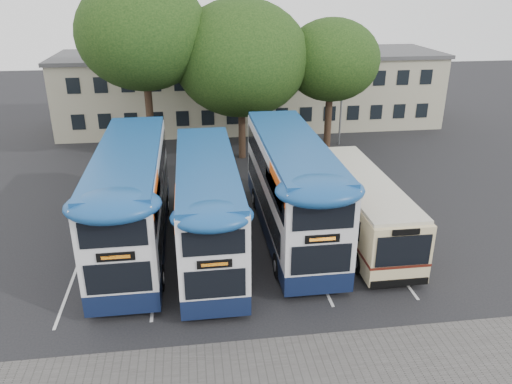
{
  "coord_description": "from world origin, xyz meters",
  "views": [
    {
      "loc": [
        -5.42,
        -16.13,
        11.73
      ],
      "look_at": [
        -2.56,
        5.0,
        2.71
      ],
      "focal_mm": 35.0,
      "sensor_mm": 36.0,
      "label": 1
    }
  ],
  "objects_px": {
    "tree_mid": "(241,58)",
    "bus_dd_right": "(291,184)",
    "lamp_post": "(343,79)",
    "bus_dd_mid": "(208,203)",
    "tree_left": "(143,34)",
    "tree_right": "(332,60)",
    "bus_single": "(360,202)",
    "bus_dd_left": "(132,195)"
  },
  "relations": [
    {
      "from": "bus_single",
      "to": "tree_mid",
      "type": "bearing_deg",
      "value": 109.61
    },
    {
      "from": "bus_dd_mid",
      "to": "bus_dd_left",
      "type": "bearing_deg",
      "value": 163.19
    },
    {
      "from": "bus_dd_mid",
      "to": "bus_single",
      "type": "xyz_separation_m",
      "value": [
        7.49,
        0.86,
        -0.78
      ]
    },
    {
      "from": "tree_mid",
      "to": "bus_single",
      "type": "xyz_separation_m",
      "value": [
        4.47,
        -12.55,
        -5.25
      ]
    },
    {
      "from": "tree_left",
      "to": "bus_dd_right",
      "type": "xyz_separation_m",
      "value": [
        7.38,
        -11.85,
        -5.96
      ]
    },
    {
      "from": "bus_dd_left",
      "to": "bus_single",
      "type": "xyz_separation_m",
      "value": [
        10.91,
        -0.18,
        -0.96
      ]
    },
    {
      "from": "bus_dd_left",
      "to": "bus_dd_mid",
      "type": "xyz_separation_m",
      "value": [
        3.42,
        -1.03,
        -0.19
      ]
    },
    {
      "from": "bus_dd_right",
      "to": "lamp_post",
      "type": "bearing_deg",
      "value": 64.55
    },
    {
      "from": "lamp_post",
      "to": "bus_dd_mid",
      "type": "xyz_separation_m",
      "value": [
        -10.83,
        -15.5,
        -2.58
      ]
    },
    {
      "from": "tree_right",
      "to": "bus_dd_right",
      "type": "xyz_separation_m",
      "value": [
        -5.15,
        -12.01,
        -4.05
      ]
    },
    {
      "from": "tree_right",
      "to": "bus_dd_mid",
      "type": "height_order",
      "value": "tree_right"
    },
    {
      "from": "tree_left",
      "to": "tree_right",
      "type": "distance_m",
      "value": 12.67
    },
    {
      "from": "tree_left",
      "to": "bus_dd_mid",
      "type": "xyz_separation_m",
      "value": [
        3.28,
        -13.2,
        -6.16
      ]
    },
    {
      "from": "bus_dd_right",
      "to": "bus_single",
      "type": "bearing_deg",
      "value": -8.35
    },
    {
      "from": "tree_left",
      "to": "bus_dd_right",
      "type": "height_order",
      "value": "tree_left"
    },
    {
      "from": "tree_mid",
      "to": "bus_dd_mid",
      "type": "bearing_deg",
      "value": -102.7
    },
    {
      "from": "lamp_post",
      "to": "bus_dd_right",
      "type": "bearing_deg",
      "value": -115.45
    },
    {
      "from": "bus_dd_left",
      "to": "bus_dd_right",
      "type": "height_order",
      "value": "bus_dd_right"
    },
    {
      "from": "lamp_post",
      "to": "bus_dd_mid",
      "type": "distance_m",
      "value": 19.09
    },
    {
      "from": "tree_mid",
      "to": "bus_dd_mid",
      "type": "height_order",
      "value": "tree_mid"
    },
    {
      "from": "tree_mid",
      "to": "bus_dd_right",
      "type": "height_order",
      "value": "tree_mid"
    },
    {
      "from": "lamp_post",
      "to": "bus_dd_left",
      "type": "distance_m",
      "value": 20.45
    },
    {
      "from": "bus_dd_mid",
      "to": "bus_single",
      "type": "height_order",
      "value": "bus_dd_mid"
    },
    {
      "from": "tree_right",
      "to": "bus_dd_left",
      "type": "bearing_deg",
      "value": -135.76
    },
    {
      "from": "tree_mid",
      "to": "bus_dd_right",
      "type": "relative_size",
      "value": 0.92
    },
    {
      "from": "lamp_post",
      "to": "bus_dd_mid",
      "type": "relative_size",
      "value": 0.83
    },
    {
      "from": "tree_right",
      "to": "bus_single",
      "type": "distance_m",
      "value": 13.59
    },
    {
      "from": "tree_mid",
      "to": "tree_right",
      "type": "distance_m",
      "value": 6.23
    },
    {
      "from": "bus_dd_mid",
      "to": "tree_left",
      "type": "bearing_deg",
      "value": 103.94
    },
    {
      "from": "lamp_post",
      "to": "bus_dd_right",
      "type": "relative_size",
      "value": 0.77
    },
    {
      "from": "lamp_post",
      "to": "bus_dd_left",
      "type": "xyz_separation_m",
      "value": [
        -14.25,
        -14.47,
        -2.39
      ]
    },
    {
      "from": "bus_dd_left",
      "to": "bus_single",
      "type": "height_order",
      "value": "bus_dd_left"
    },
    {
      "from": "lamp_post",
      "to": "tree_left",
      "type": "distance_m",
      "value": 14.74
    },
    {
      "from": "bus_dd_right",
      "to": "bus_single",
      "type": "distance_m",
      "value": 3.56
    },
    {
      "from": "tree_left",
      "to": "bus_dd_right",
      "type": "distance_m",
      "value": 15.18
    },
    {
      "from": "bus_dd_left",
      "to": "bus_dd_right",
      "type": "xyz_separation_m",
      "value": [
        7.52,
        0.32,
        0.01
      ]
    },
    {
      "from": "bus_dd_right",
      "to": "bus_single",
      "type": "height_order",
      "value": "bus_dd_right"
    },
    {
      "from": "bus_single",
      "to": "lamp_post",
      "type": "bearing_deg",
      "value": 77.16
    },
    {
      "from": "tree_left",
      "to": "tree_right",
      "type": "relative_size",
      "value": 1.28
    },
    {
      "from": "bus_dd_right",
      "to": "tree_left",
      "type": "bearing_deg",
      "value": 121.91
    },
    {
      "from": "tree_mid",
      "to": "lamp_post",
      "type": "bearing_deg",
      "value": 14.99
    },
    {
      "from": "bus_dd_left",
      "to": "bus_dd_mid",
      "type": "height_order",
      "value": "bus_dd_left"
    }
  ]
}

